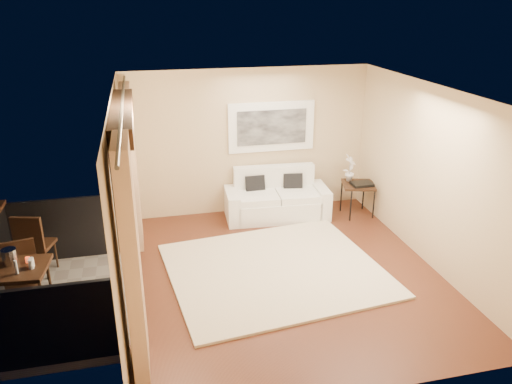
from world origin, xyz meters
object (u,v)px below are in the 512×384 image
object	(u,v)px
sofa	(276,200)
balcony_chair_near	(21,272)
bistro_table	(20,273)
ice_bucket	(10,257)
side_table	(358,187)
balcony_chair_far	(32,241)
orchid	(350,168)

from	to	relation	value
sofa	balcony_chair_near	bearing A→B (deg)	-148.34
bistro_table	ice_bucket	size ratio (longest dim) A/B	3.87
side_table	balcony_chair_far	size ratio (longest dim) A/B	0.70
bistro_table	ice_bucket	bearing A→B (deg)	131.69
orchid	ice_bucket	xyz separation A→B (m)	(-5.43, -2.19, -0.01)
balcony_chair_near	ice_bucket	distance (m)	0.37
side_table	orchid	size ratio (longest dim) A/B	1.34
bistro_table	ice_bucket	distance (m)	0.25
bistro_table	orchid	bearing A→B (deg)	23.52
balcony_chair_near	balcony_chair_far	bearing A→B (deg)	78.23
balcony_chair_far	ice_bucket	bearing A→B (deg)	102.36
side_table	bistro_table	xyz separation A→B (m)	(-5.44, -2.14, 0.13)
bistro_table	balcony_chair_near	world-z (taller)	balcony_chair_near
balcony_chair_far	orchid	bearing A→B (deg)	-152.17
bistro_table	ice_bucket	xyz separation A→B (m)	(-0.11, 0.12, 0.18)
side_table	balcony_chair_near	world-z (taller)	balcony_chair_near
sofa	ice_bucket	bearing A→B (deg)	-146.67
balcony_chair_far	balcony_chair_near	xyz separation A→B (m)	(-0.00, -0.82, -0.03)
bistro_table	balcony_chair_near	size ratio (longest dim) A/B	0.81
balcony_chair_far	ice_bucket	world-z (taller)	balcony_chair_far
side_table	orchid	world-z (taller)	orchid
balcony_chair_far	ice_bucket	xyz separation A→B (m)	(-0.05, -1.00, 0.29)
sofa	bistro_table	bearing A→B (deg)	-144.64
side_table	orchid	distance (m)	0.38
sofa	ice_bucket	world-z (taller)	ice_bucket
orchid	balcony_chair_near	distance (m)	5.76
balcony_chair_near	bistro_table	bearing A→B (deg)	-90.38
ice_bucket	orchid	bearing A→B (deg)	21.97
sofa	bistro_table	distance (m)	4.66
orchid	balcony_chair_far	world-z (taller)	orchid
orchid	balcony_chair_near	world-z (taller)	orchid
side_table	bistro_table	world-z (taller)	bistro_table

